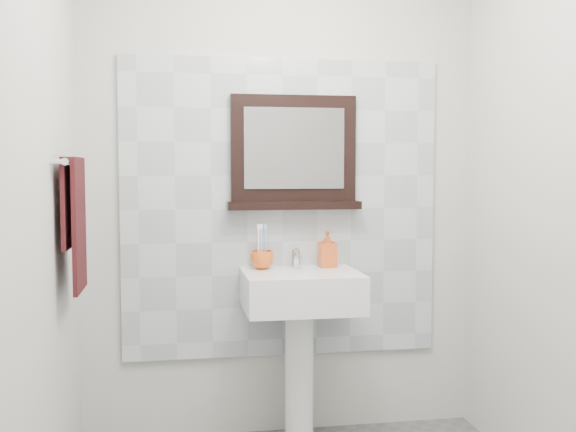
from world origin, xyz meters
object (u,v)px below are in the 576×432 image
(pedestal_sink, at_px, (301,309))
(toothbrush_cup, at_px, (262,260))
(soap_dispenser, at_px, (327,249))
(hand_towel, at_px, (75,214))
(framed_mirror, at_px, (294,155))

(pedestal_sink, distance_m, toothbrush_cup, 0.31)
(pedestal_sink, relative_size, soap_dispenser, 5.24)
(pedestal_sink, xyz_separation_m, soap_dispenser, (0.16, 0.12, 0.28))
(soap_dispenser, bearing_deg, pedestal_sink, -145.32)
(hand_towel, bearing_deg, toothbrush_cup, 25.43)
(soap_dispenser, relative_size, hand_towel, 0.33)
(pedestal_sink, bearing_deg, toothbrush_cup, 147.53)
(framed_mirror, xyz_separation_m, hand_towel, (-0.99, -0.47, -0.25))
(pedestal_sink, distance_m, hand_towel, 1.15)
(soap_dispenser, height_order, hand_towel, hand_towel)
(pedestal_sink, height_order, toothbrush_cup, pedestal_sink)
(toothbrush_cup, xyz_separation_m, framed_mirror, (0.17, 0.08, 0.51))
(soap_dispenser, xyz_separation_m, framed_mirror, (-0.16, 0.07, 0.47))
(toothbrush_cup, distance_m, soap_dispenser, 0.33)
(hand_towel, bearing_deg, pedestal_sink, 15.73)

